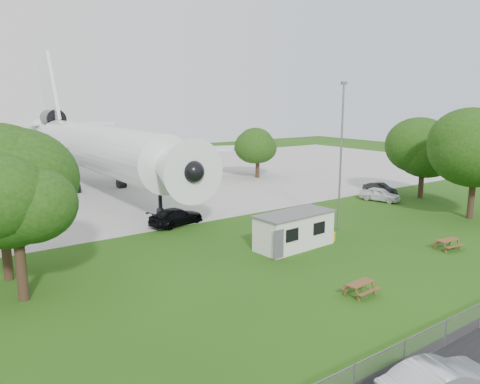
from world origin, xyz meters
TOP-DOWN VIEW (x-y plane):
  - ground at (0.00, 0.00)m, footprint 160.00×160.00m
  - concrete_apron at (0.00, 38.00)m, footprint 120.00×46.00m
  - airliner at (-2.00, 35.86)m, footprint 46.36×47.73m
  - site_cabin at (2.19, 4.99)m, footprint 6.83×3.07m
  - picnic_west at (-0.67, -3.63)m, footprint 1.90×1.62m
  - picnic_east at (10.90, -1.96)m, footprint 1.96×1.70m
  - fence at (0.00, -9.50)m, footprint 58.00×0.04m
  - lamp_mast at (8.20, 6.20)m, footprint 0.16×0.16m
  - tree_west_small at (-16.06, 6.67)m, footprint 6.34×6.34m
  - tree_east_front at (21.08, 1.92)m, footprint 8.11×8.11m
  - tree_east_back at (25.55, 9.99)m, footprint 8.51×8.51m
  - tree_far_apron at (19.05, 31.13)m, footprint 6.28×6.28m
  - car_centre_sedan at (-5.83, -11.61)m, footprint 4.98×2.58m
  - car_ne_hatch at (20.44, 11.50)m, footprint 2.82×4.50m
  - car_ne_sedan at (23.30, 13.73)m, footprint 1.53×4.04m
  - car_apron_van at (-1.95, 15.59)m, footprint 5.47×3.14m

SIDE VIEW (x-z plane):
  - ground at x=0.00m, z-range 0.00..0.00m
  - picnic_west at x=-0.67m, z-range -0.38..0.38m
  - picnic_east at x=10.90m, z-range -0.38..0.38m
  - fence at x=0.00m, z-range -0.65..0.65m
  - concrete_apron at x=0.00m, z-range 0.00..0.03m
  - car_ne_sedan at x=23.30m, z-range 0.00..1.31m
  - car_ne_hatch at x=20.44m, z-range 0.00..1.43m
  - car_apron_van at x=-1.95m, z-range 0.00..1.49m
  - car_centre_sedan at x=-5.83m, z-range 0.00..1.56m
  - site_cabin at x=2.19m, z-range 0.00..2.62m
  - tree_far_apron at x=19.05m, z-range 0.62..8.16m
  - tree_west_small at x=-16.06m, z-range 1.01..9.40m
  - airliner at x=-2.00m, z-range -3.57..14.11m
  - tree_east_back at x=25.55m, z-range 0.72..10.70m
  - lamp_mast at x=8.20m, z-range 0.00..12.00m
  - tree_east_front at x=21.08m, z-range 1.34..12.16m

